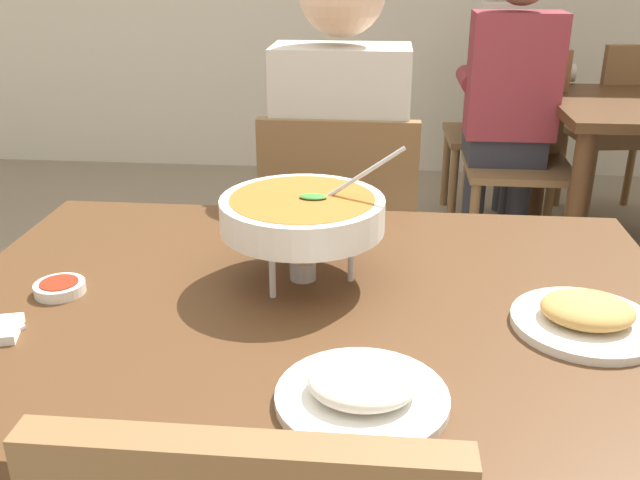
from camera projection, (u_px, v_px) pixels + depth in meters
dining_table_main at (312, 346)px, 1.29m from camera, size 1.31×0.92×0.73m
chair_diner_main at (339, 245)px, 2.02m from camera, size 0.44×0.44×0.90m
diner_main at (341, 163)px, 1.96m from camera, size 0.40×0.45×1.31m
curry_bowl at (302, 215)px, 1.27m from camera, size 0.33×0.30×0.26m
rice_plate at (362, 390)px, 0.95m from camera, size 0.24×0.24×0.06m
appetizer_plate at (586, 317)px, 1.14m from camera, size 0.24×0.24×0.06m
sauce_dish at (60, 287)px, 1.26m from camera, size 0.09×0.09×0.02m
chair_bg_left at (517, 145)px, 3.04m from camera, size 0.45×0.45×0.90m
chair_bg_middle at (512, 121)px, 3.45m from camera, size 0.45×0.45×0.90m
chair_bg_corner at (628, 125)px, 3.37m from camera, size 0.49×0.49×0.90m
patron_bg_left at (510, 92)px, 2.91m from camera, size 0.40×0.45×1.31m
patron_bg_middle at (502, 72)px, 3.39m from camera, size 0.45×0.40×1.31m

